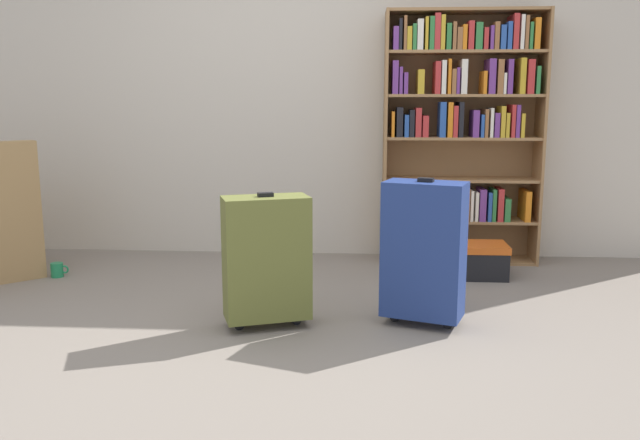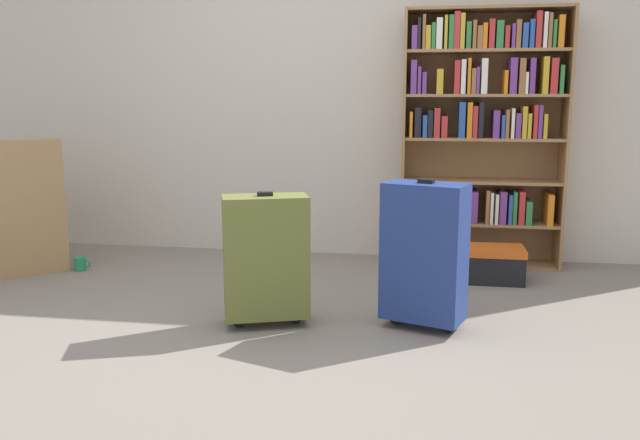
% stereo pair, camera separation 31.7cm
% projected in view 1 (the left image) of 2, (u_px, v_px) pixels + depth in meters
% --- Properties ---
extents(ground_plane, '(10.14, 10.14, 0.00)m').
position_uv_depth(ground_plane, '(276.00, 349.00, 3.11)').
color(ground_plane, slate).
extents(back_wall, '(5.79, 0.10, 2.60)m').
position_uv_depth(back_wall, '(310.00, 80.00, 4.84)').
color(back_wall, beige).
rests_on(back_wall, ground).
extents(bookshelf, '(1.10, 0.29, 1.76)m').
position_uv_depth(bookshelf, '(461.00, 123.00, 4.62)').
color(bookshelf, olive).
rests_on(bookshelf, ground).
extents(mug, '(0.12, 0.08, 0.10)m').
position_uv_depth(mug, '(57.00, 270.00, 4.35)').
color(mug, '#1E7F4C').
rests_on(mug, ground).
extents(storage_box, '(0.50, 0.28, 0.22)m').
position_uv_depth(storage_box, '(468.00, 259.00, 4.34)').
color(storage_box, black).
rests_on(storage_box, ground).
extents(suitcase_navy_blue, '(0.45, 0.34, 0.77)m').
position_uv_depth(suitcase_navy_blue, '(424.00, 250.00, 3.37)').
color(suitcase_navy_blue, navy).
rests_on(suitcase_navy_blue, ground).
extents(suitcase_olive, '(0.48, 0.35, 0.70)m').
position_uv_depth(suitcase_olive, '(266.00, 258.00, 3.35)').
color(suitcase_olive, brown).
rests_on(suitcase_olive, ground).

